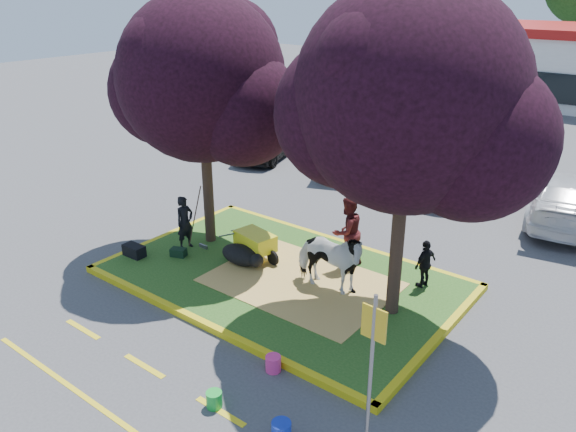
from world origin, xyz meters
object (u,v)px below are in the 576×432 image
Objects in this scene: bucket_green at (214,399)px; car_silver at (349,148)px; sign_post at (372,360)px; bucket_pink at (273,364)px; bucket_blue at (281,431)px; cow at (329,261)px; handler at (185,223)px; car_black at (269,139)px; calf at (241,255)px; wheelbarrow at (256,241)px.

bucket_green is 0.06× the size of car_silver.
sign_post is 3.00m from bucket_pink.
bucket_blue reaches higher than bucket_green.
cow is 6.08× the size of bucket_green.
car_black is at bearing 28.79° from handler.
calf is (-2.48, -0.24, -0.52)m from cow.
car_silver is at bearing 24.61° from cow.
sign_post is 16.29m from car_black.
handler is 4.85× the size of bucket_green.
calf is at bearing 140.27° from bucket_pink.
bucket_green is (2.89, -4.47, -0.49)m from wheelbarrow.
bucket_pink is at bearing -170.74° from cow.
cow is 0.38× the size of car_silver.
bucket_green is 14.01m from car_silver.
sign_post is (5.50, -3.82, 1.15)m from wheelbarrow.
car_silver is (-5.55, 11.56, 0.63)m from bucket_pink.
cow reaches higher than car_silver.
wheelbarrow is (-2.37, 0.21, -0.28)m from cow.
calf is at bearing 90.90° from cow.
car_silver reaches higher than car_black.
bucket_blue is at bearing -34.34° from wheelbarrow.
car_silver is at bearing 126.80° from sign_post.
car_black is (-4.00, 8.39, -0.14)m from handler.
car_silver is (-7.97, 12.29, -1.01)m from sign_post.
sign_post is 8.33× the size of bucket_blue.
car_black is (-8.28, 7.96, -0.18)m from cow.
wheelbarrow is 6.34× the size of bucket_green.
cow reaches higher than bucket_green.
calf is at bearing 83.88° from car_silver.
sign_post is at bearing -45.46° from calf.
cow is at bearing -80.96° from handler.
wheelbarrow is (1.91, 0.64, -0.23)m from handler.
handler is 0.33× the size of car_black.
cow is 5.31× the size of bucket_blue.
cow reaches higher than bucket_blue.
calf reaches higher than bucket_blue.
bucket_blue is 0.07× the size of car_silver.
sign_post reaches higher than handler.
car_silver is (-6.74, 12.82, 0.61)m from bucket_blue.
car_black is at bearing 129.67° from bucket_pink.
calf reaches higher than bucket_green.
car_silver is at bearing 115.66° from bucket_pink.
bucket_green is at bearing -67.62° from calf.
calf is 0.27× the size of car_black.
bucket_green is (0.52, -4.26, -0.77)m from cow.
handler is 5.61m from bucket_pink.
car_black reaches higher than bucket_blue.
bucket_blue reaches higher than bucket_pink.
car_black is 3.51m from car_silver.
car_silver is (-0.56, 9.10, -0.09)m from handler.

